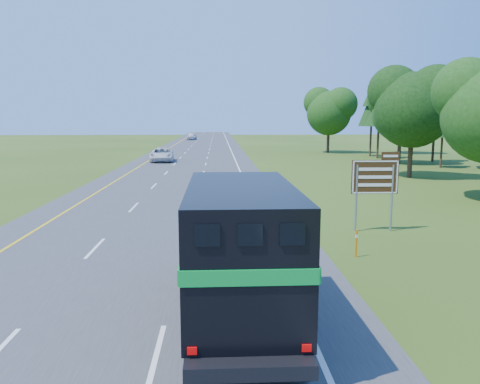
{
  "coord_description": "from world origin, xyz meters",
  "views": [
    {
      "loc": [
        3.25,
        -7.91,
        5.31
      ],
      "look_at": [
        4.31,
        14.38,
        1.81
      ],
      "focal_mm": 35.0,
      "sensor_mm": 36.0,
      "label": 1
    }
  ],
  "objects_px": {
    "horse_truck": "(240,247)",
    "exit_sign": "(376,180)",
    "far_car": "(192,136)",
    "white_suv": "(162,155)"
  },
  "relations": [
    {
      "from": "horse_truck",
      "to": "exit_sign",
      "type": "height_order",
      "value": "exit_sign"
    },
    {
      "from": "far_car",
      "to": "exit_sign",
      "type": "distance_m",
      "value": 98.48
    },
    {
      "from": "exit_sign",
      "to": "white_suv",
      "type": "bearing_deg",
      "value": 112.08
    },
    {
      "from": "white_suv",
      "to": "far_car",
      "type": "distance_m",
      "value": 60.34
    },
    {
      "from": "horse_truck",
      "to": "far_car",
      "type": "distance_m",
      "value": 107.33
    },
    {
      "from": "far_car",
      "to": "exit_sign",
      "type": "height_order",
      "value": "exit_sign"
    },
    {
      "from": "horse_truck",
      "to": "white_suv",
      "type": "distance_m",
      "value": 47.36
    },
    {
      "from": "far_car",
      "to": "white_suv",
      "type": "bearing_deg",
      "value": -85.43
    },
    {
      "from": "white_suv",
      "to": "far_car",
      "type": "bearing_deg",
      "value": 85.11
    },
    {
      "from": "horse_truck",
      "to": "exit_sign",
      "type": "distance_m",
      "value": 11.82
    }
  ]
}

